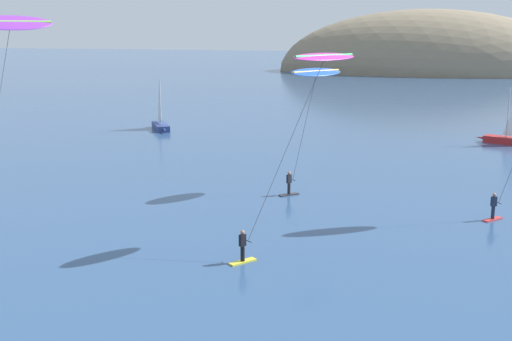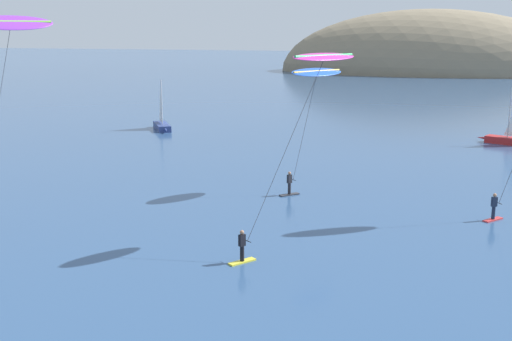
{
  "view_description": "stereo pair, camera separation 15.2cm",
  "coord_description": "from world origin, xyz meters",
  "px_view_note": "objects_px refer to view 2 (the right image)",
  "views": [
    {
      "loc": [
        11.51,
        -7.26,
        11.7
      ],
      "look_at": [
        2.21,
        28.56,
        3.34
      ],
      "focal_mm": 45.0,
      "sensor_mm": 36.0,
      "label": 1
    },
    {
      "loc": [
        11.65,
        -7.22,
        11.7
      ],
      "look_at": [
        2.21,
        28.56,
        3.34
      ],
      "focal_mm": 45.0,
      "sensor_mm": 36.0,
      "label": 2
    }
  ],
  "objects_px": {
    "kitesurfer_magenta": "(316,77)",
    "kitesurfer_blue": "(315,82)",
    "sailboat_far": "(162,124)",
    "kitesurfer_purple": "(7,41)",
    "sailboat_near": "(507,138)"
  },
  "relations": [
    {
      "from": "kitesurfer_blue",
      "to": "kitesurfer_purple",
      "type": "relative_size",
      "value": 0.72
    },
    {
      "from": "kitesurfer_magenta",
      "to": "sailboat_far",
      "type": "bearing_deg",
      "value": 124.39
    },
    {
      "from": "kitesurfer_blue",
      "to": "kitesurfer_magenta",
      "type": "xyz_separation_m",
      "value": [
        1.96,
        -11.28,
        1.2
      ]
    },
    {
      "from": "sailboat_near",
      "to": "sailboat_far",
      "type": "xyz_separation_m",
      "value": [
        -37.33,
        -0.59,
        0.0
      ]
    },
    {
      "from": "sailboat_far",
      "to": "kitesurfer_purple",
      "type": "distance_m",
      "value": 37.34
    },
    {
      "from": "kitesurfer_purple",
      "to": "kitesurfer_blue",
      "type": "bearing_deg",
      "value": 38.73
    },
    {
      "from": "sailboat_near",
      "to": "kitesurfer_blue",
      "type": "bearing_deg",
      "value": -124.02
    },
    {
      "from": "sailboat_near",
      "to": "sailboat_far",
      "type": "distance_m",
      "value": 37.34
    },
    {
      "from": "sailboat_far",
      "to": "kitesurfer_magenta",
      "type": "bearing_deg",
      "value": -55.61
    },
    {
      "from": "sailboat_far",
      "to": "kitesurfer_purple",
      "type": "height_order",
      "value": "kitesurfer_purple"
    },
    {
      "from": "kitesurfer_magenta",
      "to": "kitesurfer_blue",
      "type": "bearing_deg",
      "value": 99.84
    },
    {
      "from": "sailboat_near",
      "to": "kitesurfer_blue",
      "type": "height_order",
      "value": "kitesurfer_blue"
    },
    {
      "from": "kitesurfer_blue",
      "to": "kitesurfer_magenta",
      "type": "height_order",
      "value": "kitesurfer_magenta"
    },
    {
      "from": "sailboat_far",
      "to": "kitesurfer_purple",
      "type": "relative_size",
      "value": 0.46
    },
    {
      "from": "sailboat_near",
      "to": "kitesurfer_blue",
      "type": "distance_m",
      "value": 29.28
    }
  ]
}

